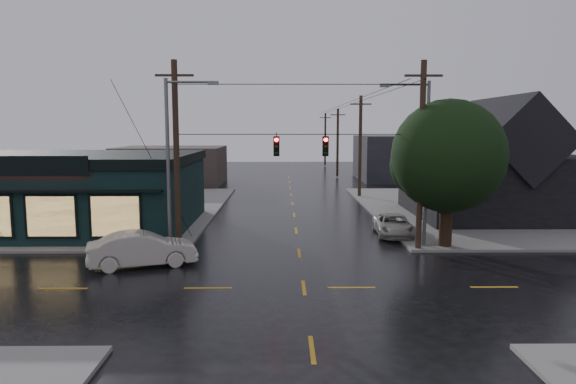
{
  "coord_description": "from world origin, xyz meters",
  "views": [
    {
      "loc": [
        -0.88,
        -20.74,
        6.64
      ],
      "look_at": [
        -0.6,
        5.72,
        3.32
      ],
      "focal_mm": 32.0,
      "sensor_mm": 36.0,
      "label": 1
    }
  ],
  "objects_px": {
    "utility_pole_ne": "(418,250)",
    "sedan_cream": "(143,249)",
    "utility_pole_nw": "(179,251)",
    "suv_silver": "(394,225)",
    "corner_tree": "(448,156)"
  },
  "relations": [
    {
      "from": "utility_pole_nw",
      "to": "suv_silver",
      "type": "bearing_deg",
      "value": 17.39
    },
    {
      "from": "sedan_cream",
      "to": "utility_pole_ne",
      "type": "bearing_deg",
      "value": -96.36
    },
    {
      "from": "corner_tree",
      "to": "sedan_cream",
      "type": "height_order",
      "value": "corner_tree"
    },
    {
      "from": "utility_pole_ne",
      "to": "suv_silver",
      "type": "distance_m",
      "value": 4.0
    },
    {
      "from": "corner_tree",
      "to": "utility_pole_ne",
      "type": "height_order",
      "value": "corner_tree"
    },
    {
      "from": "utility_pole_nw",
      "to": "utility_pole_ne",
      "type": "relative_size",
      "value": 1.0
    },
    {
      "from": "corner_tree",
      "to": "utility_pole_ne",
      "type": "bearing_deg",
      "value": -162.23
    },
    {
      "from": "utility_pole_ne",
      "to": "sedan_cream",
      "type": "xyz_separation_m",
      "value": [
        -14.13,
        -3.03,
        0.84
      ]
    },
    {
      "from": "utility_pole_ne",
      "to": "sedan_cream",
      "type": "bearing_deg",
      "value": -167.88
    },
    {
      "from": "utility_pole_nw",
      "to": "sedan_cream",
      "type": "bearing_deg",
      "value": -110.42
    },
    {
      "from": "utility_pole_ne",
      "to": "sedan_cream",
      "type": "height_order",
      "value": "utility_pole_ne"
    },
    {
      "from": "sedan_cream",
      "to": "suv_silver",
      "type": "relative_size",
      "value": 1.09
    },
    {
      "from": "utility_pole_ne",
      "to": "suv_silver",
      "type": "xyz_separation_m",
      "value": [
        -0.5,
        3.91,
        0.65
      ]
    },
    {
      "from": "utility_pole_nw",
      "to": "suv_silver",
      "type": "height_order",
      "value": "utility_pole_nw"
    },
    {
      "from": "corner_tree",
      "to": "utility_pole_nw",
      "type": "bearing_deg",
      "value": -177.96
    }
  ]
}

